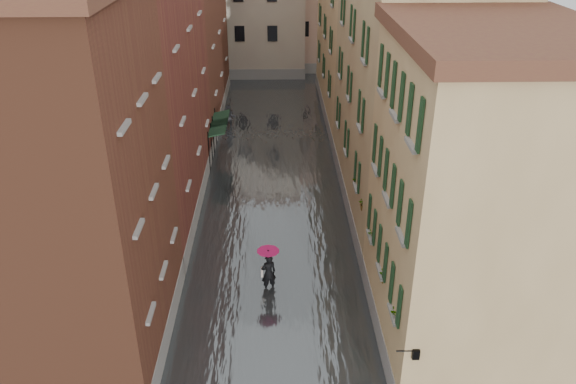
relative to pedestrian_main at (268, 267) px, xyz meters
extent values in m
plane|color=#5D5D60|center=(0.21, -1.17, -1.25)|extent=(120.00, 120.00, 0.00)
cube|color=#404447|center=(0.21, 11.83, -1.15)|extent=(10.00, 60.00, 0.20)
cube|color=brown|center=(-6.79, -3.17, 5.25)|extent=(6.00, 8.00, 13.00)
cube|color=brown|center=(-6.79, 7.83, 5.00)|extent=(6.00, 14.00, 12.50)
cube|color=brown|center=(-6.79, 22.83, 5.75)|extent=(6.00, 16.00, 14.00)
cube|color=tan|center=(7.21, -3.17, 4.50)|extent=(6.00, 8.00, 11.50)
cube|color=tan|center=(7.21, 7.83, 5.25)|extent=(6.00, 14.00, 13.00)
cube|color=tan|center=(7.21, 22.83, 4.50)|extent=(6.00, 16.00, 11.50)
cube|color=#BFB598|center=(-2.79, 36.83, 5.25)|extent=(12.00, 9.00, 13.00)
cube|color=tan|center=(6.21, 38.83, 4.75)|extent=(10.00, 9.00, 12.00)
cube|color=black|center=(-3.24, 13.46, 1.30)|extent=(1.09, 2.81, 0.31)
cylinder|color=black|center=(-3.74, 12.06, 0.15)|extent=(0.06, 0.06, 2.80)
cylinder|color=black|center=(-3.74, 14.87, 0.15)|extent=(0.06, 0.06, 2.80)
cube|color=black|center=(-3.24, 15.03, 1.30)|extent=(1.09, 2.92, 0.31)
cylinder|color=black|center=(-3.74, 13.57, 0.15)|extent=(0.06, 0.06, 2.80)
cylinder|color=black|center=(-3.74, 16.48, 0.15)|extent=(0.06, 0.06, 2.80)
cylinder|color=black|center=(4.26, -7.17, 1.85)|extent=(0.60, 0.05, 0.05)
cube|color=black|center=(4.56, -7.17, 1.75)|extent=(0.22, 0.22, 0.35)
cube|color=beige|center=(4.56, -7.17, 1.75)|extent=(0.14, 0.14, 0.24)
cube|color=#9A3632|center=(4.33, -5.60, 1.90)|extent=(0.22, 0.85, 0.18)
imported|color=#265926|center=(4.33, -5.60, 2.32)|extent=(0.59, 0.51, 0.66)
cube|color=#9A3632|center=(4.33, -3.45, 1.90)|extent=(0.22, 0.85, 0.18)
imported|color=#265926|center=(4.33, -3.45, 2.32)|extent=(0.59, 0.51, 0.66)
cube|color=#9A3632|center=(4.33, -0.71, 1.90)|extent=(0.22, 0.85, 0.18)
imported|color=#265926|center=(4.33, -0.71, 2.32)|extent=(0.59, 0.51, 0.66)
cube|color=#9A3632|center=(4.33, 1.94, 1.90)|extent=(0.22, 0.85, 0.18)
imported|color=#265926|center=(4.33, 1.94, 2.32)|extent=(0.59, 0.51, 0.66)
cube|color=#9A3632|center=(4.33, 4.21, 1.90)|extent=(0.22, 0.85, 0.18)
imported|color=#265926|center=(4.33, 4.21, 2.32)|extent=(0.59, 0.51, 0.66)
imported|color=black|center=(0.00, 0.00, -0.33)|extent=(0.78, 0.64, 1.84)
cube|color=#BEAE9D|center=(-0.28, 0.05, -0.30)|extent=(0.08, 0.30, 0.38)
cylinder|color=black|center=(0.00, 0.00, 0.10)|extent=(0.02, 0.02, 1.00)
cone|color=#AC0B4A|center=(0.00, 0.00, 0.67)|extent=(0.98, 0.98, 0.28)
imported|color=black|center=(-3.02, 19.67, -0.30)|extent=(1.03, 0.87, 1.90)
camera|label=1|loc=(0.36, -19.95, 13.95)|focal=35.00mm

